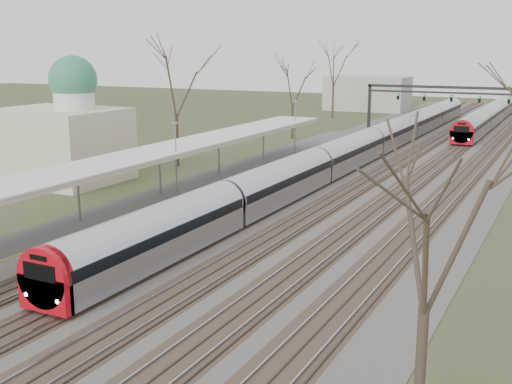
{
  "coord_description": "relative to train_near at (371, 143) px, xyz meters",
  "views": [
    {
      "loc": [
        16.24,
        -1.36,
        10.79
      ],
      "look_at": [
        -1.51,
        33.66,
        2.0
      ],
      "focal_mm": 45.0,
      "sensor_mm": 36.0,
      "label": 1
    }
  ],
  "objects": [
    {
      "name": "tree_west_far",
      "position": [
        -14.5,
        -13.32,
        6.54
      ],
      "size": [
        5.5,
        5.5,
        11.33
      ],
      "color": "#2D231C",
      "rests_on": "ground"
    },
    {
      "name": "track_bed",
      "position": [
        2.76,
        -6.32,
        -1.42
      ],
      "size": [
        24.0,
        160.0,
        0.22
      ],
      "color": "#474442",
      "rests_on": "ground"
    },
    {
      "name": "dome_building",
      "position": [
        -19.21,
        -23.32,
        2.24
      ],
      "size": [
        10.0,
        8.0,
        10.3
      ],
      "color": "beige",
      "rests_on": "ground"
    },
    {
      "name": "canopy",
      "position": [
        -6.55,
        -28.33,
        2.45
      ],
      "size": [
        4.1,
        50.0,
        3.11
      ],
      "color": "slate",
      "rests_on": "platform"
    },
    {
      "name": "tree_east_near",
      "position": [
        15.5,
        -46.32,
        5.08
      ],
      "size": [
        4.5,
        4.5,
        9.27
      ],
      "color": "#2D231C",
      "rests_on": "ground"
    },
    {
      "name": "platform",
      "position": [
        -6.55,
        -23.82,
        -0.98
      ],
      "size": [
        3.5,
        69.0,
        1.0
      ],
      "primitive_type": "cube",
      "color": "#9E9B93",
      "rests_on": "ground"
    },
    {
      "name": "signal_gantry",
      "position": [
        2.79,
        23.67,
        3.43
      ],
      "size": [
        21.0,
        0.59,
        6.08
      ],
      "color": "black",
      "rests_on": "ground"
    },
    {
      "name": "train_near",
      "position": [
        0.0,
        0.0,
        0.0
      ],
      "size": [
        2.62,
        90.21,
        3.05
      ],
      "color": "#A1A3AB",
      "rests_on": "ground"
    },
    {
      "name": "train_far",
      "position": [
        7.0,
        41.04,
        0.0
      ],
      "size": [
        2.62,
        60.21,
        3.05
      ],
      "color": "#A1A3AB",
      "rests_on": "ground"
    }
  ]
}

